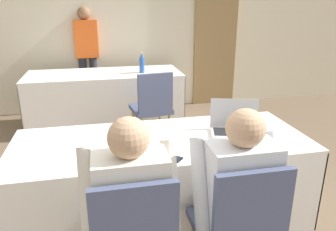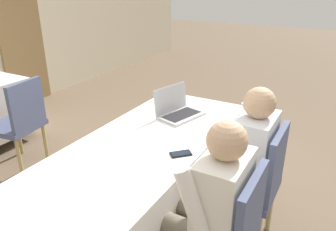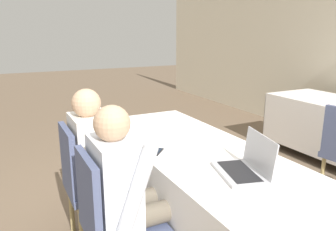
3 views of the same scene
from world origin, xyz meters
name	(u,v)px [view 3 (image 3 of 3)]	position (x,y,z in m)	size (l,w,h in m)	color
conference_table_near	(193,168)	(0.00, 0.00, 0.57)	(2.07, 0.82, 0.74)	white
laptop	(245,167)	(0.55, 0.01, 0.78)	(0.41, 0.33, 0.23)	#B7B7BC
cell_phone	(156,151)	(0.00, -0.30, 0.74)	(0.14, 0.14, 0.01)	black
paper_beside_laptop	(144,131)	(-0.50, -0.18, 0.74)	(0.21, 0.30, 0.00)	white
paper_centre_table	(210,147)	(0.07, 0.10, 0.74)	(0.30, 0.35, 0.00)	white
chair_near_left	(87,180)	(-0.29, -0.72, 0.50)	(0.44, 0.44, 0.91)	tan
chair_near_right	(112,219)	(0.29, -0.72, 0.50)	(0.44, 0.44, 0.91)	tan
person_checkered_shirt	(100,157)	(-0.29, -0.61, 0.66)	(0.50, 0.52, 1.17)	#665B4C
person_white_shirt	(128,190)	(0.29, -0.61, 0.66)	(0.50, 0.52, 1.17)	#665B4C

